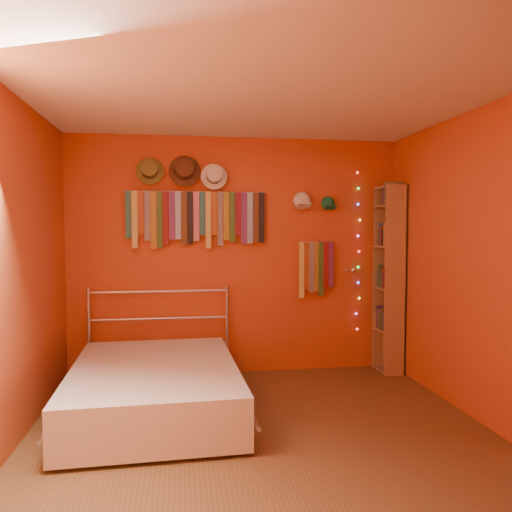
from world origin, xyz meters
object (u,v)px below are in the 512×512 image
tie_rack (196,216)px  reading_lamp (352,270)px  bookshelf (393,277)px  bed (155,387)px

tie_rack → reading_lamp: (1.63, -0.16, -0.57)m
bookshelf → bed: bearing=-160.5°
tie_rack → bookshelf: 2.19m
bed → bookshelf: bearing=17.6°
tie_rack → bookshelf: bookshelf is taller
tie_rack → bed: bearing=-110.5°
reading_lamp → bed: bearing=-156.7°
reading_lamp → bookshelf: 0.46m
reading_lamp → bed: (-2.02, -0.87, -0.88)m
tie_rack → reading_lamp: tie_rack is taller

